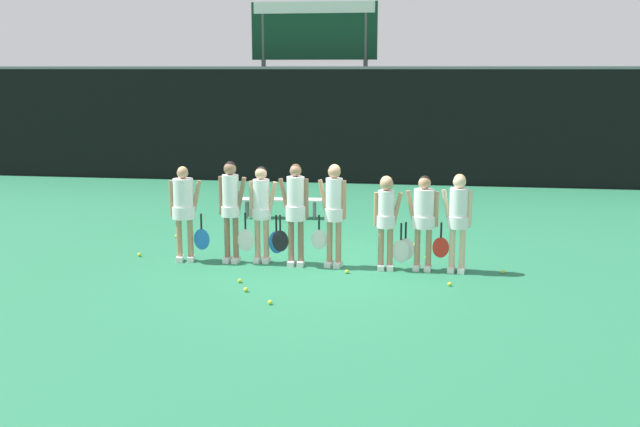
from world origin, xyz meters
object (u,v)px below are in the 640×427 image
at_px(player_0, 184,205).
at_px(player_2, 262,207).
at_px(tennis_ball_0, 270,302).
at_px(tennis_ball_11, 427,257).
at_px(tennis_ball_10, 347,272).
at_px(player_5, 387,215).
at_px(player_4, 334,207).
at_px(tennis_ball_9, 176,236).
at_px(tennis_ball_7, 226,243).
at_px(tennis_ball_1, 139,255).
at_px(player_7, 458,215).
at_px(tennis_ball_8, 415,245).
at_px(bench_courtside, 281,201).
at_px(tennis_ball_4, 290,239).
at_px(tennis_ball_5, 503,272).
at_px(player_3, 295,206).
at_px(player_1, 231,203).
at_px(tennis_ball_3, 450,284).
at_px(player_6, 423,215).
at_px(scoreboard, 314,42).
at_px(tennis_ball_6, 246,290).
at_px(tennis_ball_2, 240,281).

distance_m(player_0, player_2, 1.38).
xyz_separation_m(tennis_ball_0, tennis_ball_11, (2.23, 3.01, -0.00)).
bearing_deg(tennis_ball_10, tennis_ball_11, 41.84).
bearing_deg(player_5, tennis_ball_0, -130.91).
relative_size(player_4, tennis_ball_9, 26.05).
bearing_deg(tennis_ball_7, tennis_ball_1, -138.34).
height_order(player_0, tennis_ball_0, player_0).
bearing_deg(player_4, player_7, 7.96).
bearing_deg(tennis_ball_8, tennis_ball_9, 179.72).
distance_m(bench_courtside, tennis_ball_4, 2.33).
distance_m(player_5, tennis_ball_5, 2.17).
distance_m(bench_courtside, tennis_ball_8, 3.94).
relative_size(player_3, tennis_ball_0, 26.27).
height_order(player_2, player_5, player_2).
distance_m(player_1, tennis_ball_3, 4.04).
distance_m(tennis_ball_3, tennis_ball_4, 4.15).
height_order(player_5, player_6, player_6).
relative_size(scoreboard, player_3, 3.03).
bearing_deg(tennis_ball_6, player_6, 32.45).
distance_m(player_4, tennis_ball_8, 2.41).
bearing_deg(tennis_ball_1, bench_courtside, 64.75).
bearing_deg(player_4, tennis_ball_4, 130.13).
bearing_deg(player_1, player_2, 10.51).
distance_m(tennis_ball_6, tennis_ball_9, 4.12).
bearing_deg(tennis_ball_1, scoreboard, 82.04).
bearing_deg(tennis_ball_4, tennis_ball_5, -25.28).
relative_size(player_2, tennis_ball_7, 25.06).
height_order(tennis_ball_1, tennis_ball_6, tennis_ball_6).
distance_m(player_1, tennis_ball_1, 2.07).
xyz_separation_m(player_2, tennis_ball_0, (0.65, -2.37, -0.96)).
height_order(scoreboard, tennis_ball_5, scoreboard).
distance_m(player_2, tennis_ball_5, 4.27).
relative_size(player_2, player_4, 0.96).
bearing_deg(tennis_ball_4, player_4, -58.88).
distance_m(player_2, tennis_ball_0, 2.64).
bearing_deg(player_4, player_1, -172.11).
bearing_deg(tennis_ball_10, tennis_ball_0, -116.48).
bearing_deg(tennis_ball_0, tennis_ball_5, 32.44).
bearing_deg(tennis_ball_8, tennis_ball_4, 176.39).
relative_size(tennis_ball_6, tennis_ball_7, 1.06).
xyz_separation_m(player_4, player_6, (1.52, 0.00, -0.10)).
distance_m(player_0, tennis_ball_3, 4.82).
bearing_deg(player_1, player_6, 0.88).
height_order(player_0, tennis_ball_7, player_0).
distance_m(player_7, tennis_ball_2, 3.77).
distance_m(player_7, tennis_ball_7, 4.69).
distance_m(player_5, tennis_ball_9, 4.79).
xyz_separation_m(tennis_ball_3, tennis_ball_8, (-0.61, 2.60, 0.00)).
height_order(bench_courtside, player_5, player_5).
bearing_deg(tennis_ball_9, player_3, -32.26).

